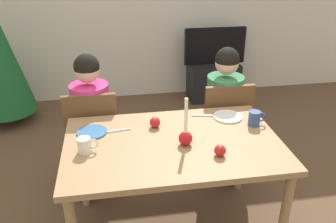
{
  "coord_description": "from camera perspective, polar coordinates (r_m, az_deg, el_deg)",
  "views": [
    {
      "loc": [
        -0.36,
        -1.96,
        1.94
      ],
      "look_at": [
        0.0,
        0.2,
        0.87
      ],
      "focal_mm": 38.16,
      "sensor_mm": 36.0,
      "label": 1
    }
  ],
  "objects": [
    {
      "name": "plate_right",
      "position": [
        2.66,
        9.51,
        -0.8
      ],
      "size": [
        0.21,
        0.21,
        0.01
      ],
      "primitive_type": "cylinder",
      "color": "white",
      "rests_on": "dining_table"
    },
    {
      "name": "apple_near_candle",
      "position": [
        2.18,
        8.31,
        -6.19
      ],
      "size": [
        0.07,
        0.07,
        0.07
      ],
      "primitive_type": "sphere",
      "color": "#B51C15",
      "rests_on": "dining_table"
    },
    {
      "name": "person_right_child",
      "position": [
        3.08,
        8.78,
        -0.77
      ],
      "size": [
        0.3,
        0.3,
        1.17
      ],
      "color": "#33384C",
      "rests_on": "ground"
    },
    {
      "name": "fork_left",
      "position": [
        2.46,
        -8.06,
        -3.05
      ],
      "size": [
        0.18,
        0.04,
        0.01
      ],
      "primitive_type": "cube",
      "rotation": [
        0.0,
        0.0,
        0.15
      ],
      "color": "silver",
      "rests_on": "dining_table"
    },
    {
      "name": "plate_left",
      "position": [
        2.47,
        -12.04,
        -3.23
      ],
      "size": [
        0.2,
        0.2,
        0.01
      ],
      "primitive_type": "cylinder",
      "color": "teal",
      "rests_on": "dining_table"
    },
    {
      "name": "tv",
      "position": [
        4.62,
        7.51,
        10.35
      ],
      "size": [
        0.79,
        0.05,
        0.46
      ],
      "color": "black",
      "rests_on": "tv_stand"
    },
    {
      "name": "chair_left",
      "position": [
        2.95,
        -11.84,
        -3.59
      ],
      "size": [
        0.4,
        0.4,
        0.9
      ],
      "color": "brown",
      "rests_on": "ground"
    },
    {
      "name": "chair_right",
      "position": [
        3.08,
        8.88,
        -2.0
      ],
      "size": [
        0.4,
        0.4,
        0.9
      ],
      "color": "brown",
      "rests_on": "ground"
    },
    {
      "name": "mug_right",
      "position": [
        2.57,
        13.7,
        -1.04
      ],
      "size": [
        0.13,
        0.08,
        0.1
      ],
      "color": "#33477F",
      "rests_on": "dining_table"
    },
    {
      "name": "person_left_child",
      "position": [
        2.95,
        -11.93,
        -2.31
      ],
      "size": [
        0.3,
        0.3,
        1.17
      ],
      "color": "#33384C",
      "rests_on": "ground"
    },
    {
      "name": "apple_by_left_plate",
      "position": [
        2.48,
        -2.1,
        -1.74
      ],
      "size": [
        0.07,
        0.07,
        0.07
      ],
      "primitive_type": "sphere",
      "color": "red",
      "rests_on": "dining_table"
    },
    {
      "name": "tv_stand",
      "position": [
        4.77,
        7.19,
        4.91
      ],
      "size": [
        0.64,
        0.4,
        0.48
      ],
      "primitive_type": "cube",
      "color": "black",
      "rests_on": "ground"
    },
    {
      "name": "mug_left",
      "position": [
        2.25,
        -13.12,
        -5.25
      ],
      "size": [
        0.13,
        0.08,
        0.1
      ],
      "color": "silver",
      "rests_on": "dining_table"
    },
    {
      "name": "dining_table",
      "position": [
        2.37,
        0.79,
        -6.53
      ],
      "size": [
        1.4,
        0.9,
        0.75
      ],
      "color": "#99754C",
      "rests_on": "ground"
    },
    {
      "name": "fork_right",
      "position": [
        2.65,
        5.69,
        -0.66
      ],
      "size": [
        0.18,
        0.05,
        0.01
      ],
      "primitive_type": "cube",
      "rotation": [
        0.0,
        0.0,
        -0.21
      ],
      "color": "silver",
      "rests_on": "dining_table"
    },
    {
      "name": "candle_centerpiece",
      "position": [
        2.26,
        2.82,
        -3.84
      ],
      "size": [
        0.09,
        0.09,
        0.32
      ],
      "color": "red",
      "rests_on": "dining_table"
    }
  ]
}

